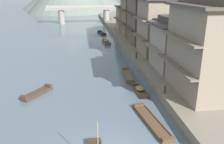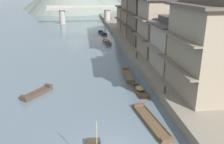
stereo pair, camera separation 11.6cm
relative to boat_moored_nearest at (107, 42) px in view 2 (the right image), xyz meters
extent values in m
cube|color=slate|center=(11.37, -3.36, 0.14)|extent=(18.00, 110.00, 0.90)
cube|color=#33281E|center=(-4.22, -31.89, 0.00)|extent=(0.92, 0.43, 0.19)
cube|color=brown|center=(0.00, 0.00, -0.17)|extent=(1.45, 3.68, 0.28)
cube|color=brown|center=(-0.17, 1.63, 0.09)|extent=(1.01, 0.46, 0.25)
cube|color=brown|center=(0.17, -1.63, 0.09)|extent=(1.01, 0.46, 0.25)
cube|color=brown|center=(-0.50, -0.05, 0.01)|extent=(0.40, 3.07, 0.08)
cube|color=brown|center=(0.50, 0.05, 0.01)|extent=(0.40, 3.07, 0.08)
ellipsoid|color=olive|center=(0.00, 0.00, 0.24)|extent=(1.12, 1.46, 0.54)
cube|color=brown|center=(0.48, -29.70, -0.21)|extent=(1.88, 5.79, 0.20)
cube|color=brown|center=(0.09, -27.03, -0.03)|extent=(0.99, 0.50, 0.18)
cube|color=brown|center=(0.88, -32.37, -0.03)|extent=(0.99, 0.50, 0.18)
cube|color=brown|center=(0.00, -29.77, -0.08)|extent=(0.84, 5.15, 0.08)
cube|color=brown|center=(0.97, -29.63, -0.08)|extent=(0.84, 5.15, 0.08)
cube|color=brown|center=(0.98, -23.72, -0.21)|extent=(1.22, 3.48, 0.20)
cube|color=brown|center=(0.84, -22.17, -0.02)|extent=(0.85, 0.43, 0.18)
cube|color=brown|center=(1.13, -25.27, -0.02)|extent=(0.85, 0.43, 0.18)
cube|color=brown|center=(0.57, -23.76, -0.07)|extent=(0.34, 2.90, 0.08)
cube|color=brown|center=(1.40, -23.68, -0.07)|extent=(0.34, 2.90, 0.08)
ellipsoid|color=olive|center=(0.98, -23.72, 0.11)|extent=(0.93, 1.22, 0.45)
cube|color=#232326|center=(0.02, 10.37, -0.17)|extent=(1.84, 4.33, 0.29)
cube|color=#232326|center=(-0.35, 12.29, 0.11)|extent=(1.00, 0.54, 0.26)
cube|color=#232326|center=(0.39, 8.45, 0.11)|extent=(1.00, 0.54, 0.26)
cube|color=#232326|center=(-0.46, 10.28, 0.02)|extent=(0.79, 3.66, 0.08)
cube|color=#232326|center=(0.50, 10.47, 0.02)|extent=(0.79, 3.66, 0.08)
cube|color=brown|center=(0.59, -19.18, -0.17)|extent=(1.24, 4.66, 0.29)
cube|color=brown|center=(0.73, -17.03, 0.11)|extent=(0.87, 0.41, 0.26)
cube|color=brown|center=(0.45, -21.33, 0.11)|extent=(0.87, 0.41, 0.26)
cube|color=brown|center=(0.16, -19.15, 0.02)|extent=(0.35, 4.11, 0.08)
cube|color=brown|center=(1.02, -19.21, 0.02)|extent=(0.35, 4.11, 0.08)
cube|color=#423328|center=(-9.46, -23.09, -0.17)|extent=(2.85, 3.45, 0.29)
cube|color=#423328|center=(-8.49, -21.75, 0.11)|extent=(0.88, 0.78, 0.26)
cube|color=#423328|center=(-10.42, -24.42, 0.11)|extent=(0.88, 0.78, 0.26)
cube|color=#423328|center=(-9.79, -22.84, 0.02)|extent=(1.88, 2.56, 0.08)
cube|color=#423328|center=(-9.12, -23.33, 0.02)|extent=(1.88, 2.56, 0.08)
cube|color=gray|center=(6.33, -26.21, 4.49)|extent=(4.75, 7.46, 7.80)
cube|color=#6E6151|center=(3.60, -26.21, 3.19)|extent=(0.70, 7.46, 0.16)
cube|color=#6E6151|center=(3.60, -26.21, 5.79)|extent=(0.70, 7.46, 0.16)
cube|color=#4C4238|center=(6.33, -26.21, 8.51)|extent=(5.65, 8.36, 0.24)
cube|color=gray|center=(6.51, -19.12, 3.19)|extent=(5.12, 5.88, 5.20)
cube|color=gray|center=(3.60, -19.12, 3.19)|extent=(0.70, 5.88, 0.16)
cube|color=#3D3838|center=(6.51, -19.12, 5.91)|extent=(6.02, 6.78, 0.24)
cube|color=#3D3838|center=(6.51, -19.12, 6.38)|extent=(3.07, 6.78, 0.70)
cube|color=gray|center=(6.28, -11.86, 4.49)|extent=(4.65, 6.29, 7.80)
cube|color=#6E6151|center=(3.60, -11.86, 3.19)|extent=(0.70, 6.29, 0.16)
cube|color=#6E6151|center=(3.60, -11.86, 5.79)|extent=(0.70, 6.29, 0.16)
cube|color=brown|center=(6.10, -3.82, 4.49)|extent=(4.30, 7.38, 7.80)
cube|color=#4D4135|center=(3.60, -3.82, 3.19)|extent=(0.70, 7.38, 0.16)
cube|color=#4D4135|center=(3.60, -3.82, 5.79)|extent=(0.70, 7.38, 0.16)
cube|color=#75604C|center=(6.85, 4.27, 4.49)|extent=(5.79, 6.59, 7.80)
cube|color=brown|center=(3.60, 4.27, 3.19)|extent=(0.70, 6.59, 0.16)
cube|color=brown|center=(3.60, 4.27, 5.79)|extent=(0.70, 6.59, 0.16)
cube|color=gray|center=(6.92, 11.40, 3.19)|extent=(5.94, 5.28, 5.20)
cube|color=#6E6151|center=(3.60, 11.40, 3.19)|extent=(0.70, 5.28, 0.16)
cube|color=#3D3838|center=(6.92, 11.40, 5.91)|extent=(6.84, 6.18, 0.24)
cube|color=#3D3838|center=(6.92, 11.40, 6.38)|extent=(3.56, 6.18, 0.70)
cylinder|color=#473828|center=(2.72, -26.20, 0.95)|extent=(0.20, 0.20, 0.71)
cylinder|color=#473828|center=(2.72, -14.24, 1.06)|extent=(0.20, 0.20, 0.94)
cube|color=gray|center=(-3.71, 29.00, 4.11)|extent=(22.74, 2.40, 0.60)
cylinder|color=gray|center=(-10.53, 29.00, 1.75)|extent=(1.80, 1.80, 4.12)
cylinder|color=gray|center=(3.11, 29.00, 1.75)|extent=(1.80, 1.80, 4.12)
cube|color=gray|center=(-3.71, 30.00, 4.76)|extent=(22.74, 0.30, 0.70)
camera|label=1|loc=(-4.79, -45.82, 9.81)|focal=38.28mm
camera|label=2|loc=(-4.67, -45.84, 9.81)|focal=38.28mm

